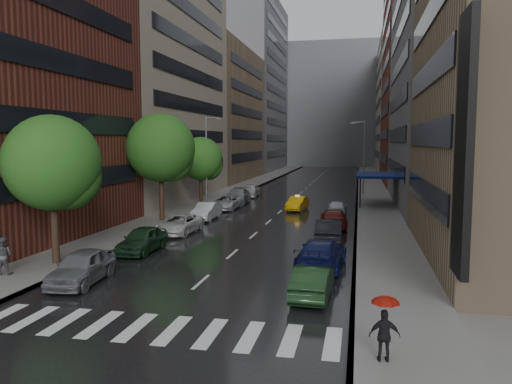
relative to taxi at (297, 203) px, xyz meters
The scene contains 19 objects.
ground 29.47m from the taxi, 92.88° to the right, with size 220.00×220.00×0.00m, color gray.
road 20.64m from the taxi, 94.12° to the left, with size 14.00×140.00×0.01m, color black.
sidewalk_left 23.10m from the taxi, 117.00° to the left, with size 4.00×140.00×0.15m, color gray.
sidewalk_right 21.91m from the taxi, 69.93° to the left, with size 4.00×140.00×0.15m, color gray.
crosswalk 31.46m from the taxi, 92.34° to the right, with size 13.15×2.80×0.01m.
buildings_left 36.99m from the taxi, 119.30° to the left, with size 8.00×108.00×38.00m.
buildings_right 33.66m from the taxi, 63.64° to the left, with size 8.05×109.10×36.00m.
building_far 89.90m from the taxi, 90.96° to the left, with size 40.00×14.00×32.00m, color slate.
tree_near 26.44m from the taxi, 112.82° to the right, with size 5.05×5.05×8.04m.
tree_mid 14.70m from the taxi, 137.56° to the right, with size 5.58×5.58×8.89m.
tree_far 10.98m from the taxi, behind, with size 4.45×4.45×7.09m.
taxi is the anchor object (origin of this frame).
parked_cars_left 9.95m from the taxi, 133.77° to the right, with size 2.57×41.92×1.59m.
parked_cars_right 15.83m from the taxi, 75.67° to the right, with size 2.61×27.96×1.59m.
ped_black_umbrella 28.87m from the taxi, 112.90° to the right, with size 1.05×0.98×2.09m.
ped_red_umbrella 33.45m from the taxi, 78.63° to the right, with size 0.95×0.82×2.01m.
street_lamp_left 10.14m from the taxi, behind, with size 1.74×0.22×9.00m.
street_lamp_right 17.30m from the taxi, 68.17° to the left, with size 1.74×0.22×9.00m.
awning 9.67m from the taxi, 36.62° to the left, with size 4.00×8.00×3.12m.
Camera 1 is at (7.23, -18.05, 6.66)m, focal length 35.00 mm.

